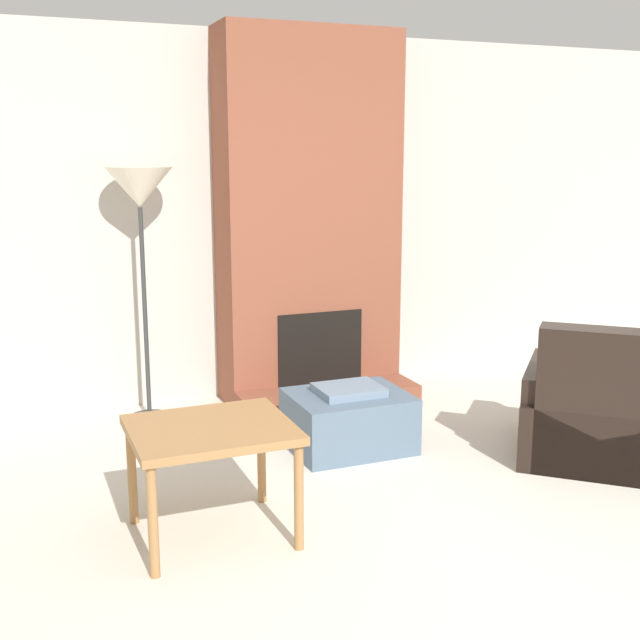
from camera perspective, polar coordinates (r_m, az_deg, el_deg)
The scene contains 7 objects.
ground_plane at distance 3.64m, azimuth 16.91°, elevation -17.90°, with size 24.00×24.00×0.00m, color beige.
wall_back at distance 5.97m, azimuth -1.70°, elevation 7.34°, with size 6.94×0.06×2.60m, color #BCB7AD.
fireplace at distance 5.72m, azimuth -0.76°, elevation 6.55°, with size 1.27×0.79×2.60m.
ottoman at distance 4.91m, azimuth 2.05°, elevation -7.09°, with size 0.70×0.57×0.39m.
armchair at distance 4.96m, azimuth 19.82°, elevation -6.60°, with size 1.27×1.27×0.84m.
side_table at distance 3.76m, azimuth -7.75°, elevation -8.43°, with size 0.73×0.63×0.54m.
floor_lamp_left at distance 5.33m, azimuth -12.71°, elevation 8.59°, with size 0.43×0.43×1.68m.
Camera 1 is at (-2.06, -2.41, 1.78)m, focal length 45.00 mm.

